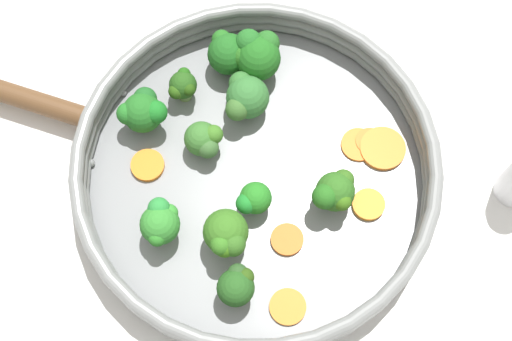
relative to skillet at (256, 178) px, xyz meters
name	(u,v)px	position (x,y,z in m)	size (l,w,h in m)	color
ground_plane	(256,180)	(0.00, 0.00, -0.01)	(4.00, 4.00, 0.00)	silver
skillet	(256,178)	(0.00, 0.00, 0.00)	(0.36, 0.36, 0.01)	gray
skillet_rim_wall	(256,168)	(0.00, 0.00, 0.03)	(0.37, 0.37, 0.04)	gray
skillet_handle	(13,95)	(-0.22, 0.16, 0.02)	(0.02, 0.02, 0.19)	brown
skillet_rivet_left	(122,92)	(-0.11, 0.13, 0.01)	(0.01, 0.01, 0.01)	gray
skillet_rivet_right	(91,163)	(-0.16, 0.06, 0.01)	(0.01, 0.01, 0.01)	gray
carrot_slice_0	(360,147)	(0.11, 0.00, 0.01)	(0.04, 0.04, 0.00)	orange
carrot_slice_1	(371,145)	(0.12, 0.00, 0.01)	(0.03, 0.03, 0.00)	orange
carrot_slice_2	(148,165)	(-0.10, 0.04, 0.01)	(0.03, 0.03, 0.01)	orange
carrot_slice_3	(383,148)	(0.14, -0.01, 0.01)	(0.05, 0.05, 0.01)	orange
carrot_slice_4	(287,240)	(0.01, -0.08, 0.01)	(0.03, 0.03, 0.00)	orange
carrot_slice_5	(368,205)	(0.10, -0.07, 0.01)	(0.03, 0.03, 0.01)	orange
carrot_slice_6	(288,307)	(-0.01, -0.14, 0.01)	(0.04, 0.04, 0.00)	orange
broccoli_floret_0	(237,286)	(-0.05, -0.11, 0.04)	(0.04, 0.04, 0.05)	#7F9C5A
broccoli_floret_1	(205,139)	(-0.04, 0.04, 0.03)	(0.04, 0.04, 0.04)	#85B566
broccoli_floret_2	(143,111)	(-0.09, 0.09, 0.04)	(0.05, 0.05, 0.05)	#6D8C51
broccoli_floret_3	(246,97)	(0.01, 0.08, 0.03)	(0.05, 0.05, 0.05)	#87B56A
broccoli_floret_4	(335,192)	(0.07, -0.05, 0.04)	(0.05, 0.04, 0.05)	#6B985F
broccoli_floret_5	(226,235)	(-0.05, -0.06, 0.04)	(0.04, 0.05, 0.06)	#719554
broccoli_floret_6	(253,200)	(-0.01, -0.03, 0.03)	(0.04, 0.03, 0.04)	#7AA460
broccoli_floret_7	(160,223)	(-0.11, -0.03, 0.04)	(0.04, 0.05, 0.05)	#87A660
broccoli_floret_8	(229,53)	(0.01, 0.13, 0.04)	(0.05, 0.05, 0.05)	#5B9150
broccoli_floret_9	(257,54)	(0.04, 0.12, 0.04)	(0.05, 0.05, 0.06)	#608D4F
broccoli_floret_10	(183,86)	(-0.05, 0.11, 0.03)	(0.03, 0.03, 0.04)	#7B9A57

